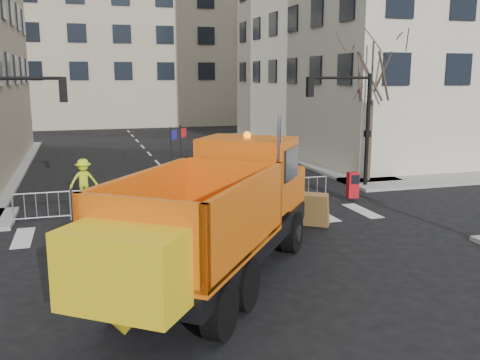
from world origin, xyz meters
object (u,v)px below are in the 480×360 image
object	(u,v)px
worker	(84,180)
newspaper_box	(353,185)
cop_b	(287,205)
plow_truck	(216,213)
cop_a	(293,200)
cop_c	(247,204)

from	to	relation	value
worker	newspaper_box	distance (m)	11.32
worker	cop_b	bearing A→B (deg)	-49.30
worker	plow_truck	bearing A→B (deg)	-79.57
cop_a	cop_c	world-z (taller)	cop_c
cop_b	cop_c	distance (m)	1.37
plow_truck	newspaper_box	xyz separation A→B (m)	(7.90, 7.43, -1.19)
plow_truck	newspaper_box	bearing A→B (deg)	-10.16
cop_c	worker	size ratio (longest dim) A/B	1.09
newspaper_box	cop_b	bearing A→B (deg)	-133.04
cop_a	newspaper_box	size ratio (longest dim) A/B	1.65
cop_b	worker	world-z (taller)	worker
plow_truck	newspaper_box	world-z (taller)	plow_truck
cop_a	cop_b	distance (m)	0.97
cop_a	plow_truck	bearing A→B (deg)	40.20
plow_truck	cop_a	bearing A→B (deg)	-3.86
cop_b	worker	xyz separation A→B (m)	(-6.63, 6.02, 0.11)
plow_truck	worker	world-z (taller)	plow_truck
cop_a	worker	world-z (taller)	worker
cop_b	newspaper_box	size ratio (longest dim) A/B	1.71
cop_c	newspaper_box	size ratio (longest dim) A/B	1.77
cop_a	cop_c	size ratio (longest dim) A/B	0.93
plow_truck	worker	bearing A→B (deg)	54.04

